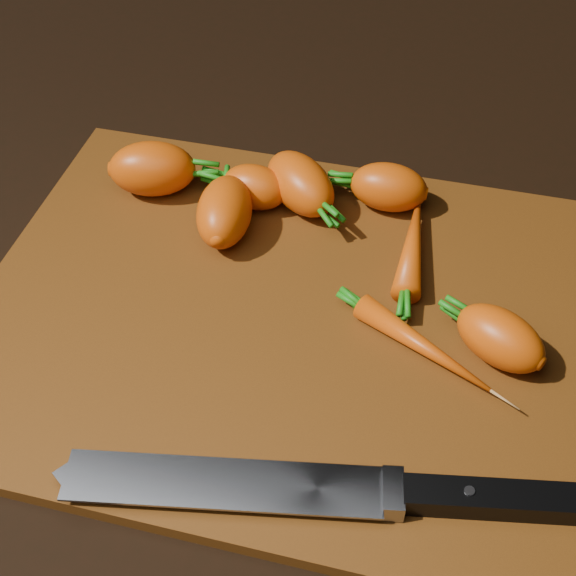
# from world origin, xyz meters

# --- Properties ---
(ground) EXTENTS (2.00, 2.00, 0.01)m
(ground) POSITION_xyz_m (0.00, 0.00, -0.01)
(ground) COLOR black
(cutting_board) EXTENTS (0.50, 0.40, 0.01)m
(cutting_board) POSITION_xyz_m (0.00, 0.00, 0.01)
(cutting_board) COLOR brown
(cutting_board) RESTS_ON ground
(carrot_0) EXTENTS (0.09, 0.07, 0.05)m
(carrot_0) POSITION_xyz_m (-0.16, 0.12, 0.04)
(carrot_0) COLOR #ED560A
(carrot_0) RESTS_ON cutting_board
(carrot_1) EXTENTS (0.06, 0.05, 0.04)m
(carrot_1) POSITION_xyz_m (-0.06, 0.12, 0.03)
(carrot_1) COLOR #ED560A
(carrot_1) RESTS_ON cutting_board
(carrot_2) EXTENTS (0.09, 0.09, 0.05)m
(carrot_2) POSITION_xyz_m (-0.02, 0.13, 0.04)
(carrot_2) COLOR #ED560A
(carrot_2) RESTS_ON cutting_board
(carrot_3) EXTENTS (0.06, 0.09, 0.05)m
(carrot_3) POSITION_xyz_m (-0.07, 0.08, 0.04)
(carrot_3) COLOR #ED560A
(carrot_3) RESTS_ON cutting_board
(carrot_4) EXTENTS (0.07, 0.05, 0.04)m
(carrot_4) POSITION_xyz_m (0.06, 0.15, 0.03)
(carrot_4) COLOR #ED560A
(carrot_4) RESTS_ON cutting_board
(carrot_5) EXTENTS (0.08, 0.07, 0.04)m
(carrot_5) POSITION_xyz_m (0.17, -0.01, 0.03)
(carrot_5) COLOR #ED560A
(carrot_5) RESTS_ON cutting_board
(carrot_6) EXTENTS (0.03, 0.12, 0.02)m
(carrot_6) POSITION_xyz_m (0.09, 0.09, 0.02)
(carrot_6) COLOR #ED560A
(carrot_6) RESTS_ON cutting_board
(carrot_7) EXTENTS (0.12, 0.08, 0.02)m
(carrot_7) POSITION_xyz_m (0.11, -0.02, 0.02)
(carrot_7) COLOR #ED560A
(carrot_7) RESTS_ON cutting_board
(knife) EXTENTS (0.34, 0.09, 0.02)m
(knife) POSITION_xyz_m (0.02, -0.16, 0.02)
(knife) COLOR gray
(knife) RESTS_ON cutting_board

